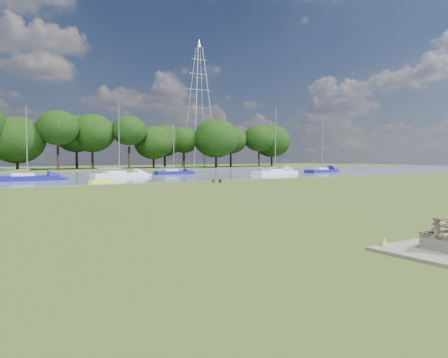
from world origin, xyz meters
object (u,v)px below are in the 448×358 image
pylon (199,89)px  sailboat_2 (322,170)px  riverbank_bench (217,179)px  kayak (101,181)px  sailboat_6 (173,171)px  sailboat_7 (119,173)px  sailboat_0 (275,171)px  sailboat_4 (27,176)px

pylon → sailboat_2: (2.85, -37.54, -18.24)m
riverbank_bench → sailboat_2: 32.98m
riverbank_bench → kayak: 12.41m
riverbank_bench → sailboat_6: 22.08m
sailboat_6 → sailboat_7: (-10.21, -4.67, 0.03)m
sailboat_0 → sailboat_2: 12.00m
kayak → pylon: 61.06m
sailboat_2 → sailboat_4: bearing=170.2°
sailboat_2 → sailboat_7: size_ratio=0.95×
sailboat_4 → sailboat_2: bearing=0.6°
sailboat_6 → sailboat_7: 11.22m
sailboat_6 → sailboat_0: bearing=-32.7°
kayak → sailboat_0: 28.53m
sailboat_2 → riverbank_bench: bearing=-164.0°
sailboat_2 → sailboat_4: 46.18m
riverbank_bench → sailboat_4: sailboat_4 is taller
kayak → sailboat_4: 9.63m
sailboat_7 → sailboat_0: bearing=-16.2°
sailboat_0 → sailboat_2: bearing=-0.2°
sailboat_6 → riverbank_bench: bearing=-100.7°
pylon → sailboat_2: bearing=-85.7°
sailboat_0 → sailboat_2: (11.84, 1.99, -0.00)m
pylon → sailboat_4: pylon is taller
kayak → sailboat_0: bearing=-13.5°
riverbank_bench → sailboat_2: sailboat_2 is taller
kayak → sailboat_4: size_ratio=0.34×
riverbank_bench → pylon: 61.27m
sailboat_0 → sailboat_7: sailboat_0 is taller
sailboat_6 → sailboat_7: size_ratio=0.77×
sailboat_0 → riverbank_bench: bearing=-154.9°
sailboat_2 → sailboat_7: 34.73m
sailboat_4 → pylon: bearing=41.5°
riverbank_bench → sailboat_2: (29.67, 14.39, 0.14)m
riverbank_bench → sailboat_0: 21.73m
pylon → sailboat_4: 60.19m
kayak → pylon: pylon is taller
sailboat_4 → sailboat_6: (21.74, 7.12, -0.04)m
sailboat_0 → sailboat_6: 15.52m
pylon → sailboat_7: 50.77m
sailboat_2 → sailboat_6: sailboat_2 is taller
riverbank_bench → pylon: pylon is taller
riverbank_bench → sailboat_7: size_ratio=0.14×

